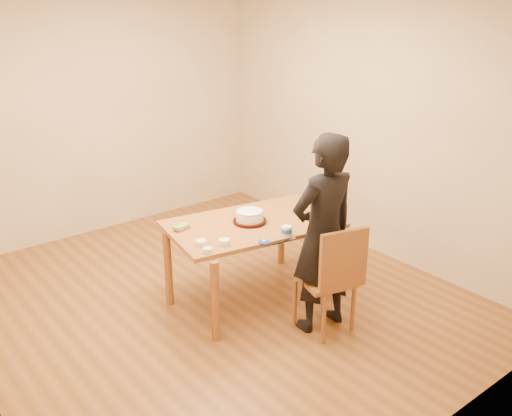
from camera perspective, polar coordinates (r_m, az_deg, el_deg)
room_shell at (r=5.09m, az=-6.71°, el=5.66°), size 4.00×4.50×2.70m
dining_table at (r=5.08m, az=-0.35°, el=-1.63°), size 1.62×1.13×0.04m
dining_chair at (r=4.77m, az=6.91°, el=-7.11°), size 0.49×0.49×0.04m
cake_plate at (r=5.07m, az=-0.62°, el=-1.32°), size 0.30×0.30×0.02m
cake at (r=5.05m, az=-0.63°, el=-0.79°), size 0.24×0.24×0.08m
frosting_dome at (r=5.03m, az=-0.63°, el=-0.25°), size 0.24×0.24×0.03m
frosting_tub at (r=4.82m, az=3.08°, el=-2.25°), size 0.08×0.08×0.07m
frosting_lid at (r=4.67m, az=0.82°, el=-3.42°), size 0.10×0.10×0.01m
frosting_dollop at (r=4.67m, az=0.83°, el=-3.27°), size 0.04×0.04×0.02m
ramekin_green at (r=4.64m, az=-3.18°, el=-3.40°), size 0.09×0.09×0.04m
ramekin_yellow at (r=4.64m, az=-5.52°, el=-3.47°), size 0.09×0.09×0.04m
ramekin_multi at (r=4.52m, az=-4.87°, el=-4.21°), size 0.08×0.08×0.04m
candy_box_pink at (r=4.95m, az=-7.40°, el=-2.04°), size 0.15×0.10×0.02m
candy_box_green at (r=4.95m, az=-7.49°, el=-1.82°), size 0.15×0.10×0.02m
spatula at (r=4.68m, az=2.50°, el=-3.42°), size 0.17×0.02×0.01m
person at (r=4.63m, az=6.73°, el=-2.63°), size 0.64×0.45×1.68m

